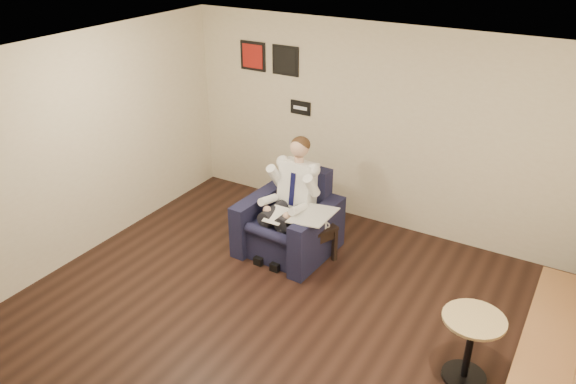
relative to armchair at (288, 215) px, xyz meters
The scene contains 17 objects.
ground 1.88m from the armchair, 66.39° to the right, with size 6.00×6.00×0.00m, color black.
wall_back 1.76m from the armchair, 61.69° to the left, with size 6.00×0.02×2.80m, color beige.
wall_left 2.95m from the armchair, 143.96° to the right, with size 0.02×6.00×2.80m, color beige.
ceiling 2.90m from the armchair, 66.39° to the right, with size 6.00×6.00×0.02m, color white.
seating_sign 1.74m from the armchair, 113.44° to the left, with size 0.32×0.02×0.20m, color black.
art_print_left 2.51m from the armchair, 136.00° to the left, with size 0.42×0.03×0.42m, color #AA1B14.
art_print_right 2.25m from the armchair, 121.87° to the left, with size 0.42×0.03×0.42m, color black.
armchair is the anchor object (origin of this frame).
seated_man 0.24m from the armchair, 92.91° to the right, with size 0.69×1.03×1.45m, color white, non-canonical shape.
lap_papers 0.28m from the armchair, 92.91° to the right, with size 0.24×0.34×0.01m, color white.
newspaper 0.50m from the armchair, 17.47° to the right, with size 0.46×0.57×0.01m, color silver.
side_table 0.40m from the armchair, ahead, with size 0.60×0.60×0.49m, color black.
green_folder 0.24m from the armchair, ahead, with size 0.49×0.35×0.01m, color green.
coffee_mug 0.51m from the armchair, ahead, with size 0.09×0.09×0.10m, color white.
smartphone 0.41m from the armchair, 14.58° to the left, with size 0.15×0.08×0.01m, color black.
banquette 3.40m from the armchair, 12.86° to the right, with size 0.63×2.63×1.34m, color brown.
cafe_table 2.84m from the armchair, 22.69° to the right, with size 0.58×0.58×0.72m, color #9D8355.
Camera 1 is at (2.49, -3.78, 4.02)m, focal length 35.00 mm.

